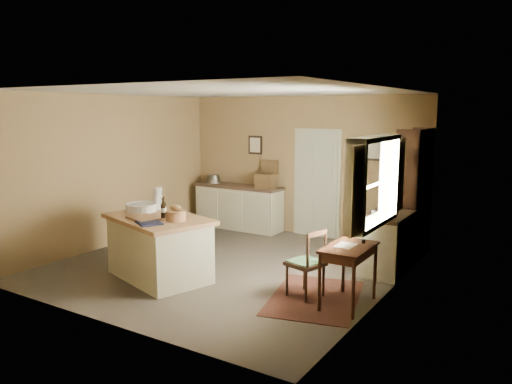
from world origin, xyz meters
TOP-DOWN VIEW (x-y plane):
  - ground at (0.00, 0.00)m, footprint 5.00×5.00m
  - wall_back at (0.00, 2.50)m, footprint 5.00×0.10m
  - wall_front at (0.00, -2.50)m, footprint 5.00×0.10m
  - wall_left at (-2.50, 0.00)m, footprint 0.10×5.00m
  - wall_right at (2.50, 0.00)m, footprint 0.10×5.00m
  - ceiling at (0.00, 0.00)m, footprint 5.00×5.00m
  - door at (0.35, 2.47)m, footprint 0.97×0.06m
  - framed_prints at (0.20, 2.48)m, footprint 2.82×0.02m
  - window at (2.42, -0.20)m, footprint 0.25×1.99m
  - work_island at (-0.53, -0.99)m, footprint 1.82×1.45m
  - sideboard at (-1.27, 2.20)m, footprint 1.89×0.54m
  - rug at (1.75, -0.52)m, footprint 1.45×1.82m
  - writing_desk at (2.20, -0.52)m, footprint 0.51×0.84m
  - desk_chair at (1.61, -0.53)m, footprint 0.52×0.52m
  - right_cabinet at (2.20, 1.05)m, footprint 0.61×1.10m
  - shelving_unit at (2.36, 2.00)m, footprint 0.36×0.96m

SIDE VIEW (x-z plane):
  - ground at x=0.00m, z-range 0.00..0.00m
  - rug at x=1.75m, z-range 0.00..0.01m
  - desk_chair at x=1.61m, z-range 0.00..0.90m
  - right_cabinet at x=2.20m, z-range -0.04..0.95m
  - sideboard at x=-1.27m, z-range -0.11..1.07m
  - work_island at x=-0.53m, z-range -0.12..1.08m
  - writing_desk at x=2.20m, z-range 0.26..1.07m
  - door at x=0.35m, z-range 0.00..2.11m
  - shelving_unit at x=2.36m, z-range 0.00..2.13m
  - wall_back at x=0.00m, z-range 0.00..2.70m
  - wall_front at x=0.00m, z-range 0.00..2.70m
  - wall_left at x=-2.50m, z-range 0.00..2.70m
  - wall_right at x=2.50m, z-range 0.00..2.70m
  - window at x=2.42m, z-range 0.99..2.11m
  - framed_prints at x=0.20m, z-range 1.53..1.91m
  - ceiling at x=0.00m, z-range 2.70..2.70m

